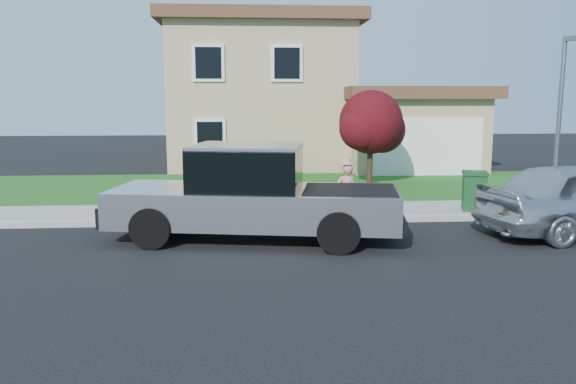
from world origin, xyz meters
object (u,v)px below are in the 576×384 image
(woman, at_px, (346,193))
(street_lamp, at_px, (561,121))
(trash_bin, at_px, (474,191))
(pickup_truck, at_px, (254,196))
(ornamental_tree, at_px, (372,125))

(woman, bearing_deg, street_lamp, 158.48)
(trash_bin, bearing_deg, pickup_truck, -142.85)
(pickup_truck, xyz_separation_m, woman, (2.34, 1.41, -0.19))
(ornamental_tree, bearing_deg, pickup_truck, -121.13)
(trash_bin, bearing_deg, woman, -150.79)
(pickup_truck, bearing_deg, street_lamp, 14.82)
(pickup_truck, xyz_separation_m, street_lamp, (7.37, 0.64, 1.61))
(trash_bin, distance_m, street_lamp, 2.84)
(woman, bearing_deg, pickup_truck, 18.21)
(street_lamp, bearing_deg, woman, 147.81)
(trash_bin, relative_size, street_lamp, 0.23)
(pickup_truck, height_order, trash_bin, pickup_truck)
(woman, xyz_separation_m, ornamental_tree, (1.85, 5.53, 1.44))
(ornamental_tree, distance_m, street_lamp, 7.06)
(ornamental_tree, height_order, trash_bin, ornamental_tree)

